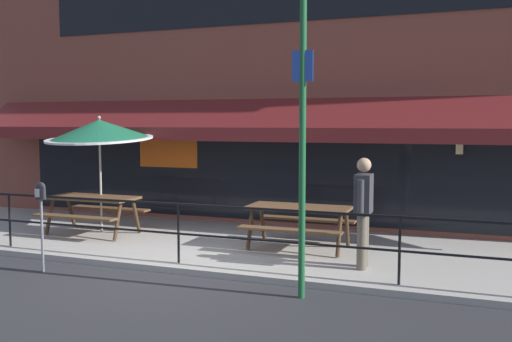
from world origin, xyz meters
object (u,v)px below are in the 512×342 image
(picnic_table_left, at_px, (93,204))
(picnic_table_centre, at_px, (299,215))
(patio_umbrella_left, at_px, (99,130))
(pedestrian_walking, at_px, (363,207))
(street_sign_pole, at_px, (302,134))
(parking_meter_near, at_px, (41,200))

(picnic_table_left, relative_size, picnic_table_centre, 1.00)
(picnic_table_left, relative_size, patio_umbrella_left, 0.76)
(picnic_table_centre, relative_size, pedestrian_walking, 1.05)
(street_sign_pole, bearing_deg, parking_meter_near, -177.77)
(street_sign_pole, bearing_deg, picnic_table_left, 156.10)
(picnic_table_centre, distance_m, street_sign_pole, 2.93)
(picnic_table_left, bearing_deg, pedestrian_walking, -7.63)
(picnic_table_left, relative_size, street_sign_pole, 0.42)
(patio_umbrella_left, bearing_deg, picnic_table_centre, -1.13)
(parking_meter_near, bearing_deg, street_sign_pole, 2.23)
(pedestrian_walking, distance_m, parking_meter_near, 5.00)
(picnic_table_centre, distance_m, patio_umbrella_left, 4.49)
(pedestrian_walking, height_order, parking_meter_near, pedestrian_walking)
(patio_umbrella_left, xyz_separation_m, pedestrian_walking, (5.55, -1.02, -1.12))
(pedestrian_walking, bearing_deg, patio_umbrella_left, 169.60)
(patio_umbrella_left, distance_m, street_sign_pole, 5.58)
(picnic_table_left, relative_size, pedestrian_walking, 1.05)
(picnic_table_left, bearing_deg, street_sign_pole, -23.90)
(picnic_table_left, xyz_separation_m, pedestrian_walking, (5.55, -0.74, 0.35))
(pedestrian_walking, xyz_separation_m, parking_meter_near, (-4.73, -1.63, 0.09))
(parking_meter_near, bearing_deg, pedestrian_walking, 19.05)
(picnic_table_centre, bearing_deg, pedestrian_walking, -35.57)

